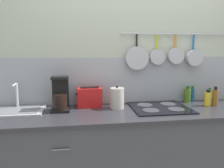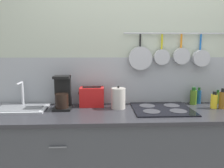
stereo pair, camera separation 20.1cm
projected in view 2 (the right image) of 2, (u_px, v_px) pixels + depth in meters
wall_back at (138, 71)px, 2.37m from camera, size 7.20×0.15×2.60m
cabinet_base at (143, 159)px, 2.14m from camera, size 3.02×0.62×0.90m
countertop at (144, 113)px, 2.07m from camera, size 3.06×0.64×0.03m
sink_basin at (19, 107)px, 2.15m from camera, size 0.55×0.34×0.26m
coffee_maker at (62, 95)px, 2.13m from camera, size 0.17×0.18×0.33m
toaster at (92, 97)px, 2.25m from camera, size 0.26×0.16×0.20m
kettle at (118, 98)px, 2.16m from camera, size 0.14×0.14×0.23m
cooktop at (162, 109)px, 2.13m from camera, size 0.56×0.50×0.01m
bottle_hot_sauce at (193, 97)px, 2.32m from camera, size 0.07×0.07×0.18m
bottle_cooking_wine at (199, 96)px, 2.36m from camera, size 0.05×0.05×0.18m
bottle_dish_soap at (214, 101)px, 2.17m from camera, size 0.06×0.06×0.17m
bottle_vinegar at (222, 100)px, 2.15m from camera, size 0.06×0.06×0.20m
bottle_sesame_oil at (217, 97)px, 2.36m from camera, size 0.05×0.05×0.15m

